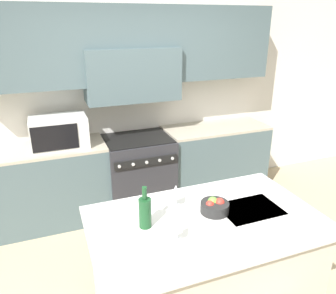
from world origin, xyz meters
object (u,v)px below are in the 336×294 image
object	(u,v)px
wine_glass_near	(177,224)
microwave	(59,132)
range_stove	(139,172)
fruit_bowl	(215,206)
wine_bottle	(145,212)
wine_glass_far	(176,192)

from	to	relation	value
wine_glass_near	microwave	bearing A→B (deg)	105.42
range_stove	fruit_bowl	bearing A→B (deg)	-88.01
microwave	wine_bottle	xyz separation A→B (m)	(0.42, -1.82, -0.04)
wine_bottle	wine_glass_far	world-z (taller)	wine_bottle
wine_glass_far	microwave	bearing A→B (deg)	113.30
microwave	wine_bottle	size ratio (longest dim) A/B	2.01
microwave	wine_glass_far	world-z (taller)	microwave
range_stove	fruit_bowl	size ratio (longest dim) A/B	4.46
range_stove	microwave	distance (m)	1.09
wine_glass_near	fruit_bowl	size ratio (longest dim) A/B	0.85
microwave	fruit_bowl	bearing A→B (deg)	-62.71
wine_glass_far	fruit_bowl	distance (m)	0.30
wine_bottle	wine_glass_near	distance (m)	0.26
wine_bottle	fruit_bowl	distance (m)	0.52
microwave	wine_glass_far	bearing A→B (deg)	-66.70
range_stove	wine_glass_far	bearing A→B (deg)	-95.89
wine_bottle	wine_glass_far	bearing A→B (deg)	30.30
wine_glass_near	wine_bottle	bearing A→B (deg)	122.70
wine_bottle	range_stove	bearing A→B (deg)	75.76
microwave	fruit_bowl	distance (m)	2.05
wine_glass_far	fruit_bowl	xyz separation A→B (m)	(0.23, -0.17, -0.07)
range_stove	wine_bottle	bearing A→B (deg)	-104.24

